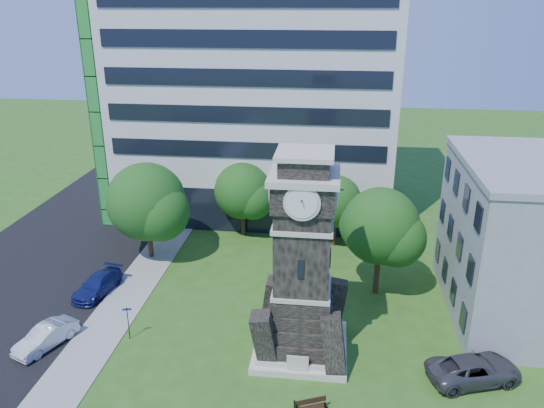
# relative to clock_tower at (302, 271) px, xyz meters

# --- Properties ---
(ground) EXTENTS (160.00, 160.00, 0.00)m
(ground) POSITION_rel_clock_tower_xyz_m (-3.00, -2.00, -5.28)
(ground) COLOR #2E5618
(ground) RESTS_ON ground
(sidewalk) EXTENTS (3.00, 70.00, 0.06)m
(sidewalk) POSITION_rel_clock_tower_xyz_m (-12.50, 3.00, -5.25)
(sidewalk) COLOR gray
(sidewalk) RESTS_ON ground
(street) EXTENTS (14.00, 80.00, 0.02)m
(street) POSITION_rel_clock_tower_xyz_m (-21.00, 3.00, -5.27)
(street) COLOR black
(street) RESTS_ON ground
(clock_tower) EXTENTS (5.40, 5.40, 12.22)m
(clock_tower) POSITION_rel_clock_tower_xyz_m (0.00, 0.00, 0.00)
(clock_tower) COLOR beige
(clock_tower) RESTS_ON ground
(office_tall) EXTENTS (26.20, 15.11, 28.60)m
(office_tall) POSITION_rel_clock_tower_xyz_m (-6.20, 23.84, 8.94)
(office_tall) COLOR silver
(office_tall) RESTS_ON ground
(car_street_mid) EXTENTS (2.80, 4.22, 1.32)m
(car_street_mid) POSITION_rel_clock_tower_xyz_m (-15.16, -1.54, -4.62)
(car_street_mid) COLOR #B8BBC0
(car_street_mid) RESTS_ON ground
(car_street_north) EXTENTS (2.60, 4.72, 1.29)m
(car_street_north) POSITION_rel_clock_tower_xyz_m (-14.76, 4.74, -4.63)
(car_street_north) COLOR navy
(car_street_north) RESTS_ON ground
(car_east_lot) EXTENTS (5.58, 3.81, 1.42)m
(car_east_lot) POSITION_rel_clock_tower_xyz_m (9.56, -1.56, -4.57)
(car_east_lot) COLOR #434247
(car_east_lot) RESTS_ON ground
(park_bench) EXTENTS (1.62, 0.43, 0.84)m
(park_bench) POSITION_rel_clock_tower_xyz_m (0.88, -5.16, -4.84)
(park_bench) COLOR black
(park_bench) RESTS_ON ground
(street_sign) EXTENTS (0.54, 0.05, 2.23)m
(street_sign) POSITION_rel_clock_tower_xyz_m (-10.50, -0.22, -3.89)
(street_sign) COLOR black
(street_sign) RESTS_ON ground
(tree_nw) EXTENTS (6.77, 6.15, 7.86)m
(tree_nw) POSITION_rel_clock_tower_xyz_m (-12.82, 10.69, -0.69)
(tree_nw) COLOR #332114
(tree_nw) RESTS_ON ground
(tree_nc) EXTENTS (5.37, 4.88, 6.58)m
(tree_nc) POSITION_rel_clock_tower_xyz_m (-6.16, 15.87, -1.31)
(tree_nc) COLOR #332114
(tree_nc) RESTS_ON ground
(tree_ne) EXTENTS (4.78, 4.35, 6.14)m
(tree_ne) POSITION_rel_clock_tower_xyz_m (1.78, 14.77, -1.48)
(tree_ne) COLOR #332114
(tree_ne) RESTS_ON ground
(tree_east) EXTENTS (5.82, 5.29, 7.81)m
(tree_east) POSITION_rel_clock_tower_xyz_m (4.88, 7.24, -0.33)
(tree_east) COLOR #332114
(tree_east) RESTS_ON ground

